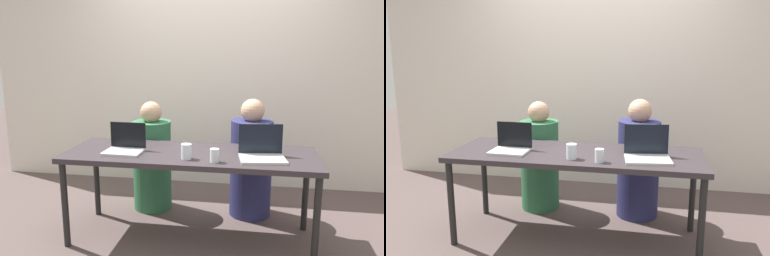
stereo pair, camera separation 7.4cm
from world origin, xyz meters
The scene contains 9 objects.
ground_plane centered at (0.00, 0.00, 0.00)m, with size 12.00×12.00×0.00m, color #524341.
back_wall centered at (0.00, 1.36, 1.20)m, with size 5.06×0.10×2.40m, color silver.
desk centered at (0.00, 0.00, 0.66)m, with size 1.95×0.69×0.72m.
person_on_left centered at (-0.46, 0.54, 0.46)m, with size 0.41×0.41×1.03m.
person_on_right centered at (0.46, 0.54, 0.48)m, with size 0.44×0.44×1.08m.
laptop_front_right centered at (0.54, -0.07, 0.77)m, with size 0.36×0.30×0.24m.
laptop_front_left centered at (-0.51, -0.06, 0.77)m, with size 0.30×0.26×0.22m.
water_glass_center centered at (0.00, -0.18, 0.77)m, with size 0.08×0.08×0.11m.
water_glass_right centered at (0.21, -0.22, 0.76)m, with size 0.07×0.07×0.10m.
Camera 1 is at (0.48, -2.77, 1.50)m, focal length 35.00 mm.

